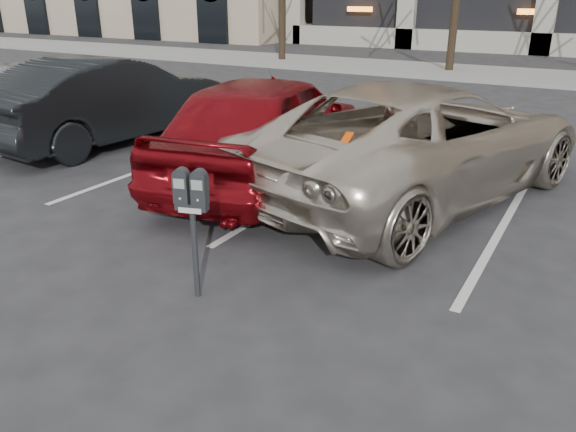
# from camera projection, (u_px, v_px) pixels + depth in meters

# --- Properties ---
(ground) EXTENTS (140.00, 140.00, 0.00)m
(ground) POSITION_uv_depth(u_px,v_px,m) (331.00, 265.00, 6.03)
(ground) COLOR #28282B
(ground) RESTS_ON ground
(sidewalk) EXTENTS (80.00, 4.00, 0.12)m
(sidewalk) POSITION_uv_depth(u_px,v_px,m) (538.00, 77.00, 18.89)
(sidewalk) COLOR gray
(sidewalk) RESTS_ON ground
(stall_lines) EXTENTS (16.90, 5.20, 0.00)m
(stall_lines) POSITION_uv_depth(u_px,v_px,m) (314.00, 185.00, 8.53)
(stall_lines) COLOR silver
(stall_lines) RESTS_ON ground
(parking_meter) EXTENTS (0.34, 0.20, 1.25)m
(parking_meter) POSITION_uv_depth(u_px,v_px,m) (192.00, 203.00, 5.07)
(parking_meter) COLOR black
(parking_meter) RESTS_ON ground
(suv_silver) EXTENTS (4.21, 6.31, 1.62)m
(suv_silver) POSITION_uv_depth(u_px,v_px,m) (419.00, 140.00, 7.85)
(suv_silver) COLOR beige
(suv_silver) RESTS_ON ground
(car_red) EXTENTS (2.76, 5.18, 1.68)m
(car_red) POSITION_uv_depth(u_px,v_px,m) (267.00, 127.00, 8.44)
(car_red) COLOR maroon
(car_red) RESTS_ON ground
(car_dark) EXTENTS (2.14, 5.06, 1.63)m
(car_dark) POSITION_uv_depth(u_px,v_px,m) (110.00, 100.00, 10.74)
(car_dark) COLOR black
(car_dark) RESTS_ON ground
(car_silver) EXTENTS (3.31, 4.75, 1.28)m
(car_silver) POSITION_uv_depth(u_px,v_px,m) (44.00, 91.00, 12.74)
(car_silver) COLOR #AAADB2
(car_silver) RESTS_ON ground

